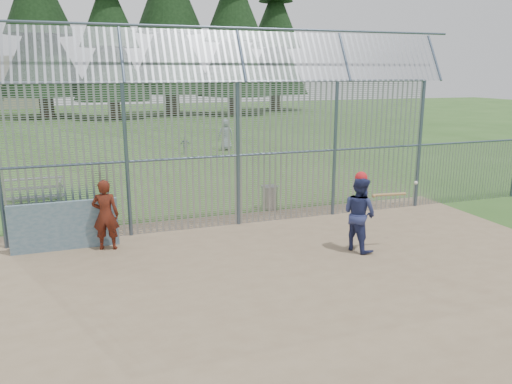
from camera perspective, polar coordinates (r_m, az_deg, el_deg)
name	(u,v)px	position (r m, az deg, el deg)	size (l,w,h in m)	color
ground	(286,269)	(11.19, 3.43, -8.78)	(120.00, 120.00, 0.00)	#2D511E
dirt_infield	(295,277)	(10.76, 4.47, -9.67)	(14.00, 10.00, 0.02)	#756047
dugout_wall	(65,226)	(12.96, -21.02, -3.62)	(2.50, 0.12, 1.20)	#38566B
batter	(359,214)	(12.24, 11.73, -2.45)	(0.88, 0.69, 1.82)	navy
onlooker	(106,215)	(12.59, -16.82, -2.51)	(0.63, 0.42, 1.74)	maroon
bg_kid_standing	(226,134)	(27.82, -3.48, 6.59)	(0.86, 0.56, 1.75)	gray
bg_kid_seated	(185,145)	(26.65, -8.07, 5.30)	(0.55, 0.23, 0.94)	gray
batting_gear	(366,180)	(12.10, 12.51, 1.31)	(1.81, 0.39, 0.62)	red
trash_can	(270,197)	(15.80, 1.56, -0.60)	(0.56, 0.56, 0.82)	#92949B
bleacher	(16,191)	(18.38, -25.76, 0.15)	(3.00, 0.95, 0.72)	gray
backstop_fence	(299,140)	(14.34, 4.96, 5.96)	(20.09, 0.81, 5.30)	#47566B
conifer_row	(137,0)	(51.80, -13.41, 20.54)	(38.48, 12.26, 20.20)	#332319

